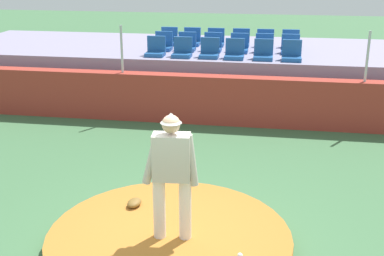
% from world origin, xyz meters
% --- Properties ---
extents(ground_plane, '(60.00, 60.00, 0.00)m').
position_xyz_m(ground_plane, '(0.00, 0.00, 0.00)').
color(ground_plane, '#3E6941').
extents(pitchers_mound, '(3.44, 3.44, 0.22)m').
position_xyz_m(pitchers_mound, '(0.00, 0.00, 0.11)').
color(pitchers_mound, '#AF6B29').
rests_on(pitchers_mound, ground_plane).
extents(pitcher, '(0.77, 0.30, 1.80)m').
position_xyz_m(pitcher, '(0.06, -0.07, 1.26)').
color(pitcher, white).
rests_on(pitcher, pitchers_mound).
extents(baseball, '(0.07, 0.07, 0.07)m').
position_xyz_m(baseball, '(1.03, -0.44, 0.25)').
color(baseball, white).
rests_on(baseball, pitchers_mound).
extents(fielding_glove, '(0.25, 0.33, 0.11)m').
position_xyz_m(fielding_glove, '(-0.70, 0.72, 0.27)').
color(fielding_glove, brown).
rests_on(fielding_glove, pitchers_mound).
extents(brick_barrier, '(15.96, 0.40, 1.19)m').
position_xyz_m(brick_barrier, '(0.00, 5.63, 0.59)').
color(brick_barrier, '#A3352A').
rests_on(brick_barrier, ground_plane).
extents(fence_post_left, '(0.06, 0.06, 1.15)m').
position_xyz_m(fence_post_left, '(-2.33, 5.63, 1.76)').
color(fence_post_left, silver).
rests_on(fence_post_left, brick_barrier).
extents(fence_post_right, '(0.06, 0.06, 1.15)m').
position_xyz_m(fence_post_right, '(3.39, 5.63, 1.76)').
color(fence_post_right, silver).
rests_on(fence_post_right, brick_barrier).
extents(bleacher_platform, '(15.75, 4.29, 1.42)m').
position_xyz_m(bleacher_platform, '(0.00, 8.27, 0.71)').
color(bleacher_platform, gray).
rests_on(bleacher_platform, ground_plane).
extents(stadium_chair_0, '(0.48, 0.44, 0.50)m').
position_xyz_m(stadium_chair_0, '(-1.74, 6.67, 1.58)').
color(stadium_chair_0, '#1F5398').
rests_on(stadium_chair_0, bleacher_platform).
extents(stadium_chair_1, '(0.48, 0.44, 0.50)m').
position_xyz_m(stadium_chair_1, '(-1.03, 6.65, 1.58)').
color(stadium_chair_1, '#1F5398').
rests_on(stadium_chair_1, bleacher_platform).
extents(stadium_chair_2, '(0.48, 0.44, 0.50)m').
position_xyz_m(stadium_chair_2, '(-0.32, 6.67, 1.58)').
color(stadium_chair_2, '#1F5398').
rests_on(stadium_chair_2, bleacher_platform).
extents(stadium_chair_3, '(0.48, 0.44, 0.50)m').
position_xyz_m(stadium_chair_3, '(0.32, 6.63, 1.58)').
color(stadium_chair_3, '#1F5398').
rests_on(stadium_chair_3, bleacher_platform).
extents(stadium_chair_4, '(0.48, 0.44, 0.50)m').
position_xyz_m(stadium_chair_4, '(1.05, 6.65, 1.58)').
color(stadium_chair_4, '#1F5398').
rests_on(stadium_chair_4, bleacher_platform).
extents(stadium_chair_5, '(0.48, 0.44, 0.50)m').
position_xyz_m(stadium_chair_5, '(1.75, 6.63, 1.58)').
color(stadium_chair_5, '#1F5398').
rests_on(stadium_chair_5, bleacher_platform).
extents(stadium_chair_6, '(0.48, 0.44, 0.50)m').
position_xyz_m(stadium_chair_6, '(-1.72, 7.52, 1.58)').
color(stadium_chair_6, '#1F5398').
rests_on(stadium_chair_6, bleacher_platform).
extents(stadium_chair_7, '(0.48, 0.44, 0.50)m').
position_xyz_m(stadium_chair_7, '(-1.07, 7.53, 1.58)').
color(stadium_chair_7, '#1F5398').
rests_on(stadium_chair_7, bleacher_platform).
extents(stadium_chair_8, '(0.48, 0.44, 0.50)m').
position_xyz_m(stadium_chair_8, '(-0.35, 7.56, 1.58)').
color(stadium_chair_8, '#1F5398').
rests_on(stadium_chair_8, bleacher_platform).
extents(stadium_chair_9, '(0.48, 0.44, 0.50)m').
position_xyz_m(stadium_chair_9, '(0.37, 7.53, 1.58)').
color(stadium_chair_9, '#1F5398').
rests_on(stadium_chair_9, bleacher_platform).
extents(stadium_chair_10, '(0.48, 0.44, 0.50)m').
position_xyz_m(stadium_chair_10, '(1.04, 7.57, 1.58)').
color(stadium_chair_10, '#1F5398').
rests_on(stadium_chair_10, bleacher_platform).
extents(stadium_chair_11, '(0.48, 0.44, 0.50)m').
position_xyz_m(stadium_chair_11, '(1.73, 7.57, 1.58)').
color(stadium_chair_11, '#1F5398').
rests_on(stadium_chair_11, bleacher_platform).
extents(stadium_chair_12, '(0.48, 0.44, 0.50)m').
position_xyz_m(stadium_chair_12, '(-1.75, 8.42, 1.58)').
color(stadium_chair_12, '#1F5398').
rests_on(stadium_chair_12, bleacher_platform).
extents(stadium_chair_13, '(0.48, 0.44, 0.50)m').
position_xyz_m(stadium_chair_13, '(-1.07, 8.43, 1.58)').
color(stadium_chair_13, '#1F5398').
rests_on(stadium_chair_13, bleacher_platform).
extents(stadium_chair_14, '(0.48, 0.44, 0.50)m').
position_xyz_m(stadium_chair_14, '(-0.37, 8.42, 1.58)').
color(stadium_chair_14, '#1F5398').
rests_on(stadium_chair_14, bleacher_platform).
extents(stadium_chair_15, '(0.48, 0.44, 0.50)m').
position_xyz_m(stadium_chair_15, '(0.35, 8.45, 1.58)').
color(stadium_chair_15, '#1F5398').
rests_on(stadium_chair_15, bleacher_platform).
extents(stadium_chair_16, '(0.48, 0.44, 0.50)m').
position_xyz_m(stadium_chair_16, '(1.04, 8.44, 1.58)').
color(stadium_chair_16, '#1F5398').
rests_on(stadium_chair_16, bleacher_platform).
extents(stadium_chair_17, '(0.48, 0.44, 0.50)m').
position_xyz_m(stadium_chair_17, '(1.76, 8.46, 1.58)').
color(stadium_chair_17, '#1F5398').
rests_on(stadium_chair_17, bleacher_platform).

